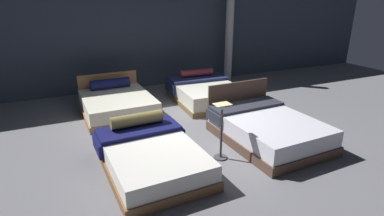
# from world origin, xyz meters

# --- Properties ---
(ground_plane) EXTENTS (18.00, 18.00, 0.02)m
(ground_plane) POSITION_xyz_m (0.00, 0.00, -0.01)
(ground_plane) COLOR slate
(showroom_back_wall) EXTENTS (18.00, 0.06, 3.50)m
(showroom_back_wall) POSITION_xyz_m (0.00, 3.86, 1.75)
(showroom_back_wall) COLOR #333D4C
(showroom_back_wall) RESTS_ON ground_plane
(bed_0) EXTENTS (1.56, 2.09, 0.72)m
(bed_0) POSITION_xyz_m (-1.20, -0.95, 0.23)
(bed_0) COLOR brown
(bed_0) RESTS_ON ground_plane
(bed_1) EXTENTS (1.68, 2.19, 0.95)m
(bed_1) POSITION_xyz_m (1.16, -0.89, 0.26)
(bed_1) COLOR #50392D
(bed_1) RESTS_ON ground_plane
(bed_2) EXTENTS (1.66, 2.02, 0.79)m
(bed_2) POSITION_xyz_m (-1.19, 1.85, 0.24)
(bed_2) COLOR #966945
(bed_2) RESTS_ON ground_plane
(bed_3) EXTENTS (1.74, 2.13, 0.75)m
(bed_3) POSITION_xyz_m (1.15, 1.75, 0.26)
(bed_3) COLOR brown
(bed_3) RESTS_ON ground_plane
(price_sign) EXTENTS (0.28, 0.24, 1.00)m
(price_sign) POSITION_xyz_m (0.00, -1.13, 0.39)
(price_sign) COLOR #3F3F44
(price_sign) RESTS_ON ground_plane
(support_pillar) EXTENTS (0.25, 0.25, 3.50)m
(support_pillar) POSITION_xyz_m (2.86, 3.44, 1.75)
(support_pillar) COLOR silver
(support_pillar) RESTS_ON ground_plane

